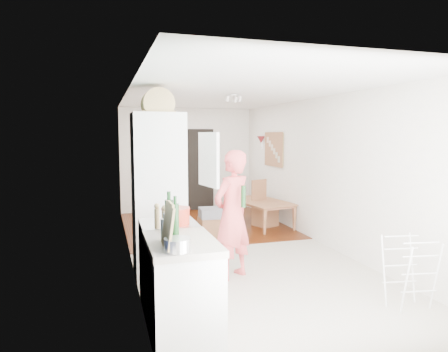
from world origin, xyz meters
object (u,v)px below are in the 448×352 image
drying_rack (409,273)px  person (232,203)px  dining_chair (265,203)px  stool (209,230)px  dining_table (262,215)px

drying_rack → person: bearing=146.8°
dining_chair → stool: (-1.41, -0.86, -0.25)m
drying_rack → dining_table: bearing=100.4°
person → dining_table: (1.51, 2.64, -0.77)m
dining_table → stool: size_ratio=2.88×
dining_chair → stool: bearing=-169.1°
dining_chair → drying_rack: (-0.01, -4.03, -0.08)m
stool → drying_rack: drying_rack is taller
dining_chair → drying_rack: 4.03m
person → dining_chair: person is taller
person → stool: person is taller
dining_table → dining_chair: size_ratio=1.34×
person → dining_table: person is taller
person → dining_chair: bearing=-151.7°
person → stool: 1.90m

